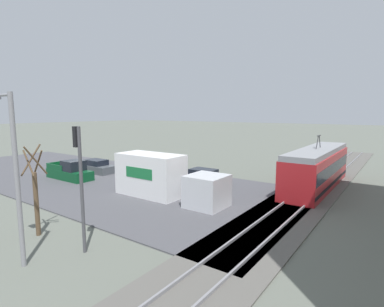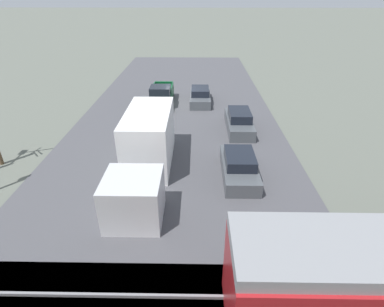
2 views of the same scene
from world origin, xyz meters
name	(u,v)px [view 2 (image 2 of 2)]	position (x,y,z in m)	size (l,w,h in m)	color
ground_plane	(180,105)	(0.00, 0.00, 0.00)	(320.00, 320.00, 0.00)	#60665B
road_surface	(180,105)	(0.00, 0.00, 0.04)	(16.19, 43.54, 0.08)	#4C4C51
box_truck	(146,149)	(1.23, 11.69, 1.60)	(2.60, 9.32, 3.29)	silver
pickup_truck	(161,97)	(1.66, -0.01, 0.80)	(1.92, 5.26, 1.90)	#0C4723
sedan_car_0	(200,97)	(-1.91, -0.66, 0.66)	(1.86, 4.44, 1.41)	#4C5156
sedan_car_1	(239,166)	(-4.06, 11.94, 0.66)	(1.89, 4.48, 1.42)	#4C5156
sedan_car_2	(239,122)	(-4.84, 5.47, 0.70)	(1.82, 4.77, 1.50)	#4C5156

